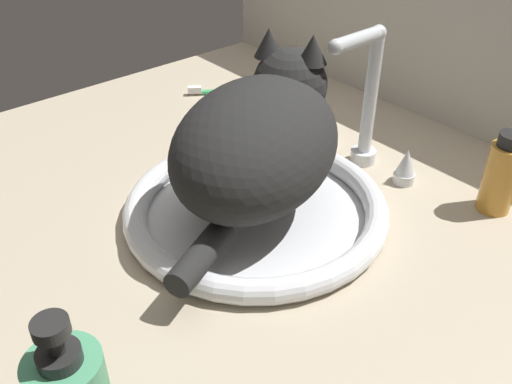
# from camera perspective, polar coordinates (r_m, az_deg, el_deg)

# --- Properties ---
(countertop) EXTENTS (1.00, 0.83, 0.03)m
(countertop) POSITION_cam_1_polar(r_m,az_deg,el_deg) (0.81, -1.29, -1.44)
(countertop) COLOR #B7A88E
(countertop) RESTS_ON ground
(backsplash_wall) EXTENTS (1.00, 0.02, 0.30)m
(backsplash_wall) POSITION_cam_1_polar(r_m,az_deg,el_deg) (1.04, 17.53, 13.83)
(backsplash_wall) COLOR beige
(backsplash_wall) RESTS_ON ground
(sink_basin) EXTENTS (0.36, 0.36, 0.03)m
(sink_basin) POSITION_cam_1_polar(r_m,az_deg,el_deg) (0.76, 0.00, -1.60)
(sink_basin) COLOR white
(sink_basin) RESTS_ON countertop
(faucet) EXTENTS (0.19, 0.12, 0.22)m
(faucet) POSITION_cam_1_polar(r_m,az_deg,el_deg) (0.86, 11.00, 7.87)
(faucet) COLOR silver
(faucet) RESTS_ON countertop
(cat) EXTENTS (0.30, 0.36, 0.19)m
(cat) POSITION_cam_1_polar(r_m,az_deg,el_deg) (0.72, 0.60, 5.65)
(cat) COLOR black
(cat) RESTS_ON sink_basin
(amber_bottle) EXTENTS (0.05, 0.05, 0.12)m
(amber_bottle) POSITION_cam_1_polar(r_m,az_deg,el_deg) (0.82, 23.68, 1.59)
(amber_bottle) COLOR gold
(amber_bottle) RESTS_ON countertop
(toothbrush) EXTENTS (0.12, 0.16, 0.02)m
(toothbrush) POSITION_cam_1_polar(r_m,az_deg,el_deg) (1.11, -2.33, 10.25)
(toothbrush) COLOR #3FB266
(toothbrush) RESTS_ON countertop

